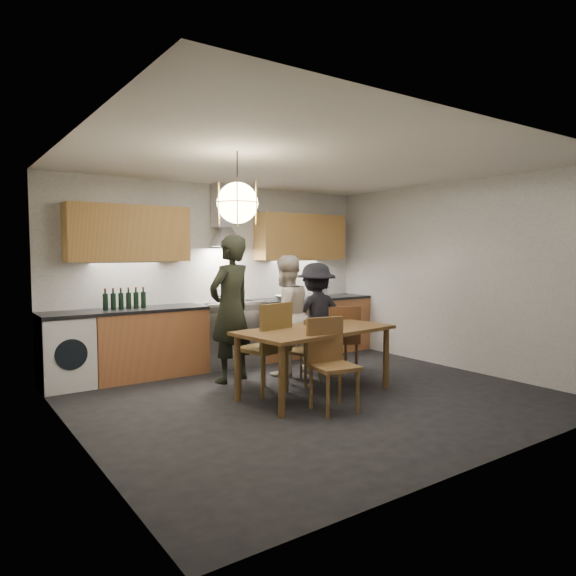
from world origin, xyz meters
TOP-DOWN VIEW (x-y plane):
  - ground at (0.00, 0.00)m, footprint 5.00×5.00m
  - room_shell at (0.00, 0.00)m, footprint 5.02×4.52m
  - counter_run at (0.02, 1.95)m, footprint 5.00×0.62m
  - range_stove at (0.00, 1.94)m, footprint 0.90×0.60m
  - wall_fixtures at (0.00, 2.07)m, footprint 4.30×0.54m
  - pendant_lamp at (-1.00, -0.10)m, footprint 0.43×0.43m
  - dining_table at (0.07, 0.02)m, footprint 1.89×1.09m
  - chair_back_left at (-0.36, 0.33)m, footprint 0.56×0.56m
  - chair_back_mid at (0.28, 0.43)m, footprint 0.45×0.45m
  - chair_back_right at (0.90, 0.51)m, footprint 0.52×0.52m
  - chair_front at (-0.15, -0.49)m, footprint 0.49×0.49m
  - person_left at (-0.43, 1.11)m, footprint 0.77×0.62m
  - person_mid at (0.34, 1.01)m, footprint 0.79×0.63m
  - person_right at (0.91, 1.08)m, footprint 1.02×0.69m
  - mixing_bowl at (0.91, 1.88)m, footprint 0.31×0.31m
  - stock_pot at (1.68, 1.90)m, footprint 0.23×0.23m
  - wine_bottles at (-1.48, 1.95)m, footprint 0.54×0.06m

SIDE VIEW (x-z plane):
  - ground at x=0.00m, z-range 0.00..0.00m
  - range_stove at x=0.00m, z-range -0.02..0.90m
  - counter_run at x=0.02m, z-range 0.00..0.90m
  - chair_back_mid at x=0.28m, z-range 0.06..0.88m
  - chair_back_right at x=0.90m, z-range 0.07..0.99m
  - chair_front at x=-0.15m, z-range 0.07..1.01m
  - chair_back_left at x=-0.36m, z-range 0.08..1.13m
  - dining_table at x=0.07m, z-range 0.29..1.05m
  - person_right at x=0.91m, z-range 0.00..1.47m
  - person_mid at x=0.34m, z-range 0.00..1.58m
  - person_left at x=-0.43m, z-range 0.00..1.83m
  - mixing_bowl at x=0.91m, z-range 0.90..0.97m
  - stock_pot at x=1.68m, z-range 0.90..1.06m
  - wine_bottles at x=-1.48m, z-range 0.90..1.17m
  - room_shell at x=0.00m, z-range 0.40..3.01m
  - wall_fixtures at x=0.00m, z-range 1.32..2.42m
  - pendant_lamp at x=-1.00m, z-range 1.75..2.45m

